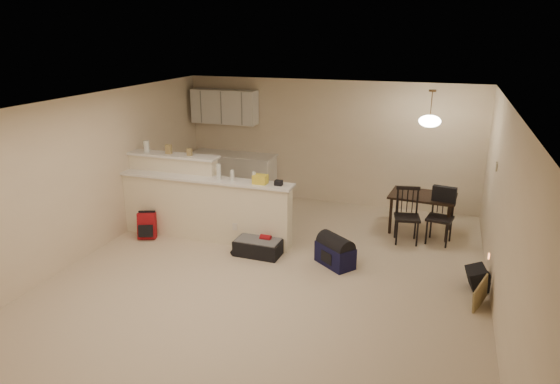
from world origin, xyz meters
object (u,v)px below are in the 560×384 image
at_px(dining_chair_far, 440,217).
at_px(black_daypack, 478,279).
at_px(suitcase, 259,247).
at_px(pendant_lamp, 430,121).
at_px(red_backpack, 147,226).
at_px(navy_duffel, 335,255).
at_px(dining_table, 422,199).
at_px(dining_chair_near, 407,216).

bearing_deg(dining_chair_far, black_daypack, -58.15).
distance_m(dining_chair_far, suitcase, 3.05).
relative_size(pendant_lamp, suitcase, 0.85).
bearing_deg(red_backpack, dining_chair_far, -4.32).
xyz_separation_m(suitcase, navy_duffel, (1.24, 0.00, 0.04)).
distance_m(dining_table, suitcase, 3.02).
bearing_deg(suitcase, dining_table, 38.54).
height_order(dining_chair_far, red_backpack, dining_chair_far).
bearing_deg(suitcase, pendant_lamp, 38.54).
relative_size(red_backpack, black_daypack, 1.29).
height_order(dining_table, dining_chair_far, dining_chair_far).
distance_m(dining_chair_near, red_backpack, 4.42).
distance_m(pendant_lamp, red_backpack, 5.10).
relative_size(dining_table, dining_chair_near, 1.24).
xyz_separation_m(suitcase, black_daypack, (3.28, -0.09, 0.03)).
relative_size(pendant_lamp, dining_chair_near, 0.66).
relative_size(dining_table, dining_chair_far, 1.26).
relative_size(dining_table, navy_duffel, 1.91).
bearing_deg(black_daypack, dining_chair_near, 29.42).
xyz_separation_m(red_backpack, navy_duffel, (3.29, 0.00, -0.06)).
relative_size(dining_chair_near, navy_duffel, 1.53).
xyz_separation_m(navy_duffel, black_daypack, (2.04, -0.09, -0.01)).
height_order(dining_chair_far, suitcase, dining_chair_far).
height_order(suitcase, navy_duffel, navy_duffel).
bearing_deg(red_backpack, suitcase, -20.45).
xyz_separation_m(dining_table, dining_chair_near, (-0.20, -0.55, -0.14)).
bearing_deg(pendant_lamp, dining_table, 63.43).
relative_size(pendant_lamp, dining_chair_far, 0.67).
bearing_deg(dining_chair_far, dining_chair_near, -154.27).
xyz_separation_m(dining_chair_far, suitcase, (-2.70, -1.38, -0.34)).
height_order(red_backpack, black_daypack, red_backpack).
height_order(pendant_lamp, red_backpack, pendant_lamp).
relative_size(dining_table, black_daypack, 3.35).
height_order(dining_chair_near, dining_chair_far, dining_chair_near).
bearing_deg(black_daypack, pendant_lamp, 15.28).
relative_size(navy_duffel, black_daypack, 1.75).
distance_m(suitcase, navy_duffel, 1.24).
relative_size(suitcase, black_daypack, 2.09).
relative_size(dining_table, suitcase, 1.61).
distance_m(dining_table, red_backpack, 4.80).
bearing_deg(navy_duffel, dining_table, 95.55).
bearing_deg(dining_table, red_backpack, -152.85).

